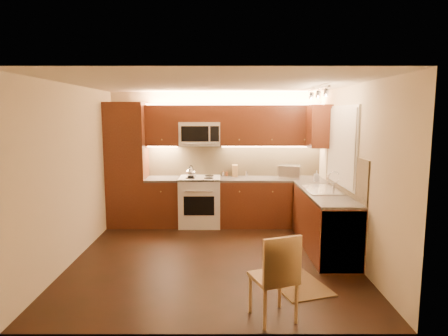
{
  "coord_description": "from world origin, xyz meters",
  "views": [
    {
      "loc": [
        0.15,
        -5.44,
        2.09
      ],
      "look_at": [
        0.15,
        0.55,
        1.25
      ],
      "focal_mm": 31.04,
      "sensor_mm": 36.0,
      "label": 1
    }
  ],
  "objects_px": {
    "stove": "(200,201)",
    "toaster_oven": "(290,172)",
    "soap_bottle": "(317,176)",
    "microwave": "(200,134)",
    "dining_chair": "(273,275)",
    "sink": "(322,185)",
    "kettle": "(191,171)",
    "knife_block": "(235,171)"
  },
  "relations": [
    {
      "from": "kettle",
      "to": "dining_chair",
      "type": "bearing_deg",
      "value": -51.05
    },
    {
      "from": "toaster_oven",
      "to": "knife_block",
      "type": "relative_size",
      "value": 1.76
    },
    {
      "from": "dining_chair",
      "to": "sink",
      "type": "bearing_deg",
      "value": 44.88
    },
    {
      "from": "toaster_oven",
      "to": "microwave",
      "type": "bearing_deg",
      "value": -165.93
    },
    {
      "from": "stove",
      "to": "dining_chair",
      "type": "bearing_deg",
      "value": -74.3
    },
    {
      "from": "sink",
      "to": "dining_chair",
      "type": "relative_size",
      "value": 0.94
    },
    {
      "from": "knife_block",
      "to": "dining_chair",
      "type": "relative_size",
      "value": 0.24
    },
    {
      "from": "toaster_oven",
      "to": "dining_chair",
      "type": "distance_m",
      "value": 3.54
    },
    {
      "from": "stove",
      "to": "toaster_oven",
      "type": "xyz_separation_m",
      "value": [
        1.69,
        0.04,
        0.56
      ]
    },
    {
      "from": "microwave",
      "to": "knife_block",
      "type": "relative_size",
      "value": 3.39
    },
    {
      "from": "kettle",
      "to": "toaster_oven",
      "type": "height_order",
      "value": "kettle"
    },
    {
      "from": "dining_chair",
      "to": "soap_bottle",
      "type": "bearing_deg",
      "value": 49.22
    },
    {
      "from": "microwave",
      "to": "knife_block",
      "type": "height_order",
      "value": "microwave"
    },
    {
      "from": "soap_bottle",
      "to": "microwave",
      "type": "bearing_deg",
      "value": 169.94
    },
    {
      "from": "stove",
      "to": "knife_block",
      "type": "height_order",
      "value": "knife_block"
    },
    {
      "from": "microwave",
      "to": "soap_bottle",
      "type": "bearing_deg",
      "value": -13.03
    },
    {
      "from": "soap_bottle",
      "to": "dining_chair",
      "type": "xyz_separation_m",
      "value": [
        -1.14,
        -3.03,
        -0.54
      ]
    },
    {
      "from": "knife_block",
      "to": "dining_chair",
      "type": "xyz_separation_m",
      "value": [
        0.29,
        -3.58,
        -0.55
      ]
    },
    {
      "from": "kettle",
      "to": "toaster_oven",
      "type": "xyz_separation_m",
      "value": [
        1.85,
        0.11,
        -0.02
      ]
    },
    {
      "from": "toaster_oven",
      "to": "kettle",
      "type": "bearing_deg",
      "value": -159.49
    },
    {
      "from": "stove",
      "to": "dining_chair",
      "type": "xyz_separation_m",
      "value": [
        0.95,
        -3.38,
        -0.0
      ]
    },
    {
      "from": "kettle",
      "to": "microwave",
      "type": "bearing_deg",
      "value": 71.08
    },
    {
      "from": "microwave",
      "to": "soap_bottle",
      "type": "height_order",
      "value": "microwave"
    },
    {
      "from": "microwave",
      "to": "soap_bottle",
      "type": "xyz_separation_m",
      "value": [
        2.09,
        -0.48,
        -0.72
      ]
    },
    {
      "from": "stove",
      "to": "kettle",
      "type": "height_order",
      "value": "kettle"
    },
    {
      "from": "stove",
      "to": "dining_chair",
      "type": "relative_size",
      "value": 1.0
    },
    {
      "from": "microwave",
      "to": "sink",
      "type": "relative_size",
      "value": 0.88
    },
    {
      "from": "microwave",
      "to": "soap_bottle",
      "type": "relative_size",
      "value": 3.91
    },
    {
      "from": "dining_chair",
      "to": "microwave",
      "type": "bearing_deg",
      "value": 85.05
    },
    {
      "from": "stove",
      "to": "kettle",
      "type": "bearing_deg",
      "value": -158.51
    },
    {
      "from": "kettle",
      "to": "knife_block",
      "type": "height_order",
      "value": "kettle"
    },
    {
      "from": "toaster_oven",
      "to": "dining_chair",
      "type": "relative_size",
      "value": 0.43
    },
    {
      "from": "microwave",
      "to": "toaster_oven",
      "type": "relative_size",
      "value": 1.92
    },
    {
      "from": "sink",
      "to": "soap_bottle",
      "type": "bearing_deg",
      "value": 83.21
    },
    {
      "from": "sink",
      "to": "toaster_oven",
      "type": "bearing_deg",
      "value": 105.03
    },
    {
      "from": "knife_block",
      "to": "soap_bottle",
      "type": "relative_size",
      "value": 1.15
    },
    {
      "from": "stove",
      "to": "toaster_oven",
      "type": "relative_size",
      "value": 2.33
    },
    {
      "from": "toaster_oven",
      "to": "dining_chair",
      "type": "bearing_deg",
      "value": -84.98
    },
    {
      "from": "knife_block",
      "to": "soap_bottle",
      "type": "xyz_separation_m",
      "value": [
        1.43,
        -0.55,
        -0.01
      ]
    },
    {
      "from": "sink",
      "to": "kettle",
      "type": "bearing_deg",
      "value": 153.88
    },
    {
      "from": "sink",
      "to": "kettle",
      "type": "relative_size",
      "value": 3.64
    },
    {
      "from": "stove",
      "to": "soap_bottle",
      "type": "height_order",
      "value": "soap_bottle"
    }
  ]
}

